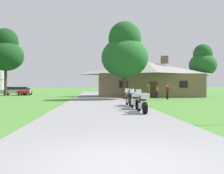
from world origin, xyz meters
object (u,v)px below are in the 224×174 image
(motorcycle_green_nearest_to_camera, at_px, (142,103))
(parked_silver_suv_far_left, at_px, (16,91))
(bystander_red_shirt_beside_signpost, at_px, (167,91))
(tree_right_of_lodge, at_px, (203,62))
(motorcycle_white_second_in_row, at_px, (136,101))
(bystander_olive_shirt_by_tree, at_px, (148,91))
(parked_red_sedan_far_left, at_px, (25,91))
(bystander_tan_shirt_near_lodge, at_px, (157,91))
(tree_by_lodge_front, at_px, (125,52))
(tree_left_far, at_px, (6,52))
(motorcycle_green_farthest_in_row, at_px, (129,98))

(motorcycle_green_nearest_to_camera, relative_size, parked_silver_suv_far_left, 0.43)
(bystander_red_shirt_beside_signpost, relative_size, tree_right_of_lodge, 0.21)
(motorcycle_white_second_in_row, bearing_deg, bystander_olive_shirt_by_tree, 69.93)
(parked_red_sedan_far_left, bearing_deg, bystander_red_shirt_beside_signpost, -43.33)
(bystander_tan_shirt_near_lodge, distance_m, tree_by_lodge_front, 7.13)
(parked_red_sedan_far_left, bearing_deg, bystander_olive_shirt_by_tree, -45.34)
(tree_left_far, xyz_separation_m, tree_right_of_lodge, (30.84, -2.32, -1.63))
(tree_right_of_lodge, relative_size, parked_silver_suv_far_left, 1.68)
(bystander_red_shirt_beside_signpost, bearing_deg, bystander_tan_shirt_near_lodge, -19.36)
(motorcycle_white_second_in_row, height_order, motorcycle_green_farthest_in_row, same)
(bystander_red_shirt_beside_signpost, bearing_deg, tree_right_of_lodge, -68.71)
(tree_left_far, bearing_deg, bystander_tan_shirt_near_lodge, -21.69)
(motorcycle_white_second_in_row, bearing_deg, parked_silver_suv_far_left, 116.45)
(motorcycle_white_second_in_row, distance_m, parked_silver_suv_far_left, 30.43)
(motorcycle_green_farthest_in_row, height_order, tree_right_of_lodge, tree_right_of_lodge)
(bystander_red_shirt_beside_signpost, bearing_deg, bystander_olive_shirt_by_tree, 48.28)
(motorcycle_green_farthest_in_row, xyz_separation_m, bystander_olive_shirt_by_tree, (3.69, 10.41, 0.33))
(motorcycle_green_nearest_to_camera, height_order, parked_silver_suv_far_left, parked_silver_suv_far_left)
(bystander_tan_shirt_near_lodge, xyz_separation_m, tree_by_lodge_front, (-4.55, -3.17, 4.48))
(bystander_tan_shirt_near_lodge, distance_m, parked_silver_suv_far_left, 23.49)
(parked_silver_suv_far_left, bearing_deg, bystander_olive_shirt_by_tree, -133.82)
(motorcycle_white_second_in_row, relative_size, tree_right_of_lodge, 0.26)
(parked_silver_suv_far_left, bearing_deg, motorcycle_white_second_in_row, -158.45)
(bystander_olive_shirt_by_tree, height_order, parked_silver_suv_far_left, bystander_olive_shirt_by_tree)
(tree_by_lodge_front, relative_size, tree_left_far, 0.84)
(tree_by_lodge_front, bearing_deg, tree_left_far, 145.65)
(tree_by_lodge_front, bearing_deg, parked_silver_suv_far_left, 139.78)
(tree_by_lodge_front, relative_size, parked_silver_suv_far_left, 1.84)
(motorcycle_green_nearest_to_camera, bearing_deg, tree_by_lodge_front, 84.11)
(motorcycle_white_second_in_row, height_order, bystander_olive_shirt_by_tree, bystander_olive_shirt_by_tree)
(bystander_red_shirt_beside_signpost, bearing_deg, parked_red_sedan_far_left, 26.65)
(bystander_olive_shirt_by_tree, bearing_deg, tree_right_of_lodge, 112.09)
(motorcycle_green_nearest_to_camera, distance_m, tree_left_far, 31.99)
(motorcycle_green_nearest_to_camera, relative_size, bystander_olive_shirt_by_tree, 1.24)
(bystander_tan_shirt_near_lodge, bearing_deg, motorcycle_green_farthest_in_row, 142.24)
(tree_right_of_lodge, bearing_deg, tree_by_lodge_front, -144.46)
(motorcycle_green_farthest_in_row, relative_size, bystander_red_shirt_beside_signpost, 1.24)
(tree_right_of_lodge, bearing_deg, parked_silver_suv_far_left, 171.86)
(motorcycle_green_farthest_in_row, xyz_separation_m, bystander_tan_shirt_near_lodge, (5.39, 12.94, 0.31))
(bystander_tan_shirt_near_lodge, height_order, parked_red_sedan_far_left, bystander_tan_shirt_near_lodge)
(bystander_olive_shirt_by_tree, bearing_deg, bystander_red_shirt_beside_signpost, 57.18)
(motorcycle_green_farthest_in_row, bearing_deg, motorcycle_white_second_in_row, -91.06)
(motorcycle_white_second_in_row, relative_size, bystander_olive_shirt_by_tree, 1.24)
(bystander_red_shirt_beside_signpost, height_order, tree_right_of_lodge, tree_right_of_lodge)
(bystander_tan_shirt_near_lodge, bearing_deg, tree_by_lodge_front, 109.67)
(motorcycle_green_nearest_to_camera, distance_m, motorcycle_white_second_in_row, 2.39)
(motorcycle_white_second_in_row, distance_m, tree_by_lodge_front, 13.20)
(bystander_red_shirt_beside_signpost, distance_m, parked_red_sedan_far_left, 25.02)
(motorcycle_white_second_in_row, height_order, tree_by_lodge_front, tree_by_lodge_front)
(bystander_red_shirt_beside_signpost, height_order, bystander_olive_shirt_by_tree, same)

